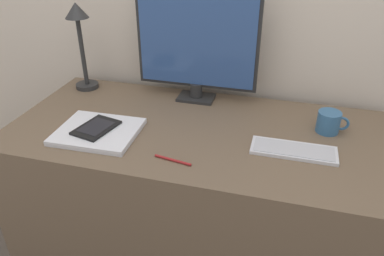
{
  "coord_description": "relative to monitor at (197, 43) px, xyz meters",
  "views": [
    {
      "loc": [
        0.3,
        -1.04,
        1.42
      ],
      "look_at": [
        -0.0,
        0.06,
        0.77
      ],
      "focal_mm": 35.0,
      "sensor_mm": 36.0,
      "label": 1
    }
  ],
  "objects": [
    {
      "name": "desk",
      "position": [
        0.08,
        -0.26,
        -0.61
      ],
      "size": [
        1.46,
        0.69,
        0.71
      ],
      "color": "brown",
      "rests_on": "ground_plane"
    },
    {
      "name": "ereader",
      "position": [
        -0.28,
        -0.39,
        -0.23
      ],
      "size": [
        0.15,
        0.18,
        0.01
      ],
      "color": "black",
      "rests_on": "laptop"
    },
    {
      "name": "pen",
      "position": [
        0.05,
        -0.49,
        -0.25
      ],
      "size": [
        0.13,
        0.03,
        0.01
      ],
      "color": "maroon",
      "rests_on": "desk"
    },
    {
      "name": "coffee_mug",
      "position": [
        0.55,
        -0.15,
        -0.21
      ],
      "size": [
        0.12,
        0.09,
        0.08
      ],
      "color": "#336089",
      "rests_on": "desk"
    },
    {
      "name": "monitor",
      "position": [
        0.0,
        0.0,
        0.0
      ],
      "size": [
        0.52,
        0.11,
        0.48
      ],
      "color": "#262626",
      "rests_on": "desk"
    },
    {
      "name": "desk_lamp",
      "position": [
        -0.53,
        -0.02,
        0.01
      ],
      "size": [
        0.1,
        0.1,
        0.39
      ],
      "color": "#282828",
      "rests_on": "desk"
    },
    {
      "name": "keyboard",
      "position": [
        0.43,
        -0.33,
        -0.25
      ],
      "size": [
        0.29,
        0.11,
        0.01
      ],
      "color": "silver",
      "rests_on": "desk"
    },
    {
      "name": "laptop",
      "position": [
        -0.27,
        -0.4,
        -0.24
      ],
      "size": [
        0.3,
        0.26,
        0.02
      ],
      "color": "silver",
      "rests_on": "desk"
    }
  ]
}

